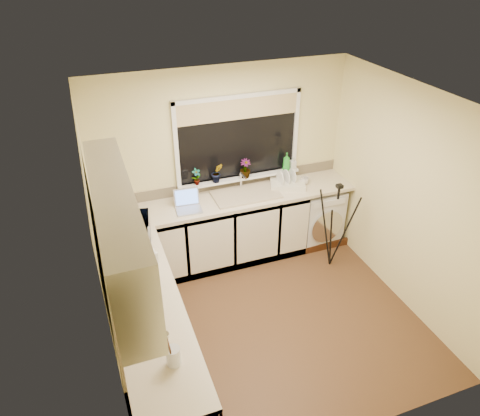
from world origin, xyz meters
name	(u,v)px	position (x,y,z in m)	size (l,w,h in m)	color
floor	(267,318)	(0.00, 0.00, 0.00)	(3.20, 3.20, 0.00)	#503120
ceiling	(276,104)	(0.00, 0.00, 2.45)	(3.20, 3.20, 0.00)	white
wall_back	(223,164)	(0.00, 1.50, 1.23)	(3.20, 3.20, 0.00)	beige
wall_front	(356,336)	(0.00, -1.50, 1.23)	(3.20, 3.20, 0.00)	beige
wall_left	(102,262)	(-1.60, 0.00, 1.23)	(3.00, 3.00, 0.00)	beige
wall_right	(406,198)	(1.60, 0.00, 1.23)	(3.00, 3.00, 0.00)	beige
base_cabinet_back	(207,235)	(-0.33, 1.20, 0.43)	(2.55, 0.60, 0.86)	silver
base_cabinet_left	(152,341)	(-1.30, -0.30, 0.43)	(0.54, 2.40, 0.86)	silver
worktop_back	(231,199)	(0.00, 1.20, 0.88)	(3.20, 0.60, 0.04)	beige
worktop_left	(147,305)	(-1.30, -0.30, 0.88)	(0.60, 2.40, 0.04)	beige
upper_cabinet	(118,230)	(-1.44, -0.45, 1.80)	(0.28, 1.90, 0.70)	silver
splashback_left	(109,292)	(-1.59, -0.30, 1.12)	(0.02, 2.40, 0.45)	beige
splashback_back	(223,183)	(0.00, 1.49, 0.97)	(3.20, 0.02, 0.14)	beige
window_glass	(238,138)	(0.20, 1.49, 1.55)	(1.50, 0.02, 1.00)	black
window_blind	(239,109)	(0.20, 1.46, 1.92)	(1.50, 0.02, 0.25)	tan
windowsill	(240,178)	(0.20, 1.43, 1.04)	(1.60, 0.14, 0.03)	white
sink	(246,194)	(0.20, 1.20, 0.91)	(0.82, 0.46, 0.03)	tan
faucet	(241,180)	(0.20, 1.38, 1.02)	(0.03, 0.03, 0.24)	silver
washing_machine	(316,214)	(1.23, 1.19, 0.40)	(0.57, 0.55, 0.80)	silver
laptop	(188,204)	(-0.55, 1.15, 0.96)	(0.32, 0.30, 0.22)	#A0A1A8
kettle	(148,259)	(-1.19, 0.20, 0.99)	(0.14, 0.14, 0.18)	white
dish_rack	(287,184)	(0.79, 1.25, 0.93)	(0.44, 0.33, 0.07)	beige
tripod	(334,226)	(1.15, 0.61, 0.59)	(0.58, 0.58, 1.17)	black
glass_jug	(173,356)	(-1.22, -1.01, 0.98)	(0.11, 0.11, 0.16)	silver
steel_jar	(144,318)	(-1.36, -0.53, 0.96)	(0.09, 0.09, 0.12)	white
microwave	(134,232)	(-1.25, 0.66, 1.03)	(0.48, 0.33, 0.27)	white
plant_a	(197,177)	(-0.36, 1.41, 1.16)	(0.11, 0.08, 0.22)	#999999
plant_b	(217,173)	(-0.11, 1.39, 1.18)	(0.14, 0.11, 0.25)	#999999
plant_c	(245,169)	(0.26, 1.39, 1.17)	(0.13, 0.13, 0.24)	#999999
soap_bottle_green	(286,162)	(0.83, 1.39, 1.17)	(0.09, 0.09, 0.24)	green
soap_bottle_clear	(293,163)	(0.93, 1.41, 1.14)	(0.08, 0.08, 0.17)	#999999
cup_back	(304,181)	(1.02, 1.22, 0.95)	(0.12, 0.12, 0.09)	beige
cup_left	(164,338)	(-1.24, -0.78, 0.94)	(0.09, 0.09, 0.08)	beige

